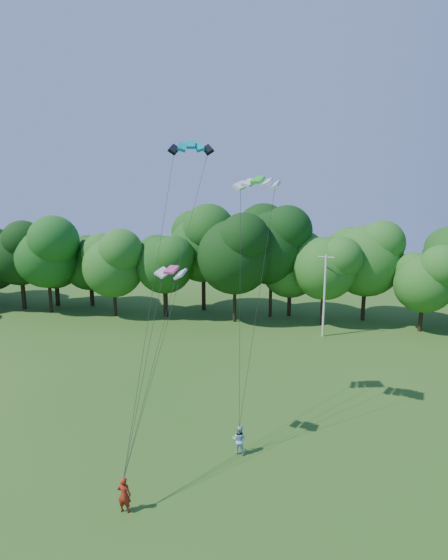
# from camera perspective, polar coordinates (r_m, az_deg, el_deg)

# --- Properties ---
(utility_pole) EXTENTS (1.67, 0.57, 8.62)m
(utility_pole) POSITION_cam_1_polar(r_m,az_deg,el_deg) (46.10, 12.98, -1.94)
(utility_pole) COLOR silver
(utility_pole) RESTS_ON ground
(kite_flyer_left) EXTENTS (0.68, 0.47, 1.81)m
(kite_flyer_left) POSITION_cam_1_polar(r_m,az_deg,el_deg) (23.30, -12.91, -25.66)
(kite_flyer_left) COLOR maroon
(kite_flyer_left) RESTS_ON ground
(kite_flyer_right) EXTENTS (0.91, 0.75, 1.72)m
(kite_flyer_right) POSITION_cam_1_polar(r_m,az_deg,el_deg) (26.75, 1.99, -20.10)
(kite_flyer_right) COLOR #A4C9E3
(kite_flyer_right) RESTS_ON ground
(kite_teal) EXTENTS (2.77, 1.78, 0.63)m
(kite_teal) POSITION_cam_1_polar(r_m,az_deg,el_deg) (27.63, -4.35, 17.25)
(kite_teal) COLOR #048690
(kite_teal) RESTS_ON ground
(kite_green) EXTENTS (2.87, 1.71, 0.50)m
(kite_green) POSITION_cam_1_polar(r_m,az_deg,el_deg) (26.50, 4.42, 12.90)
(kite_green) COLOR #1FCF22
(kite_green) RESTS_ON ground
(kite_pink) EXTENTS (1.80, 1.13, 0.37)m
(kite_pink) POSITION_cam_1_polar(r_m,az_deg,el_deg) (23.54, -6.89, 1.35)
(kite_pink) COLOR #C93881
(kite_pink) RESTS_ON ground
(tree_back_west) EXTENTS (8.28, 8.28, 12.04)m
(tree_back_west) POSITION_cam_1_polar(r_m,az_deg,el_deg) (57.78, -22.14, 3.30)
(tree_back_west) COLOR #392416
(tree_back_west) RESTS_ON ground
(tree_back_center) EXTENTS (9.79, 9.79, 14.24)m
(tree_back_center) POSITION_cam_1_polar(r_m,az_deg,el_deg) (51.81, 6.24, 4.76)
(tree_back_center) COLOR black
(tree_back_center) RESTS_ON ground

